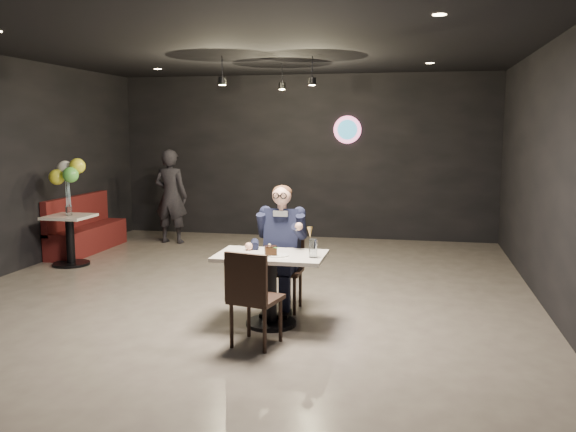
% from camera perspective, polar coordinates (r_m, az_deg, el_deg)
% --- Properties ---
extents(floor, '(9.00, 9.00, 0.00)m').
position_cam_1_polar(floor, '(7.25, -4.99, -7.97)').
color(floor, slate).
rests_on(floor, ground).
extents(wall_sign, '(0.50, 0.06, 0.50)m').
position_cam_1_polar(wall_sign, '(11.20, 5.58, 8.04)').
color(wall_sign, pink).
rests_on(wall_sign, floor).
extents(pendant_lights, '(1.40, 1.20, 0.36)m').
position_cam_1_polar(pendant_lights, '(8.94, -1.40, 13.72)').
color(pendant_lights, black).
rests_on(pendant_lights, floor).
extents(main_table, '(1.10, 0.70, 0.75)m').
position_cam_1_polar(main_table, '(6.29, -1.61, -6.91)').
color(main_table, white).
rests_on(main_table, floor).
extents(chair_far, '(0.42, 0.46, 0.92)m').
position_cam_1_polar(chair_far, '(6.79, -0.52, -5.04)').
color(chair_far, black).
rests_on(chair_far, floor).
extents(chair_near, '(0.51, 0.54, 0.92)m').
position_cam_1_polar(chair_near, '(5.72, -2.99, -7.57)').
color(chair_near, black).
rests_on(chair_near, floor).
extents(seated_man, '(0.60, 0.80, 1.44)m').
position_cam_1_polar(seated_man, '(6.74, -0.53, -2.88)').
color(seated_man, black).
rests_on(seated_man, floor).
extents(dessert_plate, '(0.23, 0.23, 0.01)m').
position_cam_1_polar(dessert_plate, '(6.11, -0.98, -3.69)').
color(dessert_plate, white).
rests_on(dessert_plate, main_table).
extents(cake_slice, '(0.14, 0.13, 0.08)m').
position_cam_1_polar(cake_slice, '(6.09, -1.63, -3.28)').
color(cake_slice, black).
rests_on(cake_slice, dessert_plate).
extents(mint_leaf, '(0.07, 0.04, 0.01)m').
position_cam_1_polar(mint_leaf, '(6.05, -1.22, -2.97)').
color(mint_leaf, '#2F852B').
rests_on(mint_leaf, cake_slice).
extents(sundae_glass, '(0.08, 0.08, 0.18)m').
position_cam_1_polar(sundae_glass, '(6.02, 2.36, -3.04)').
color(sundae_glass, silver).
rests_on(sundae_glass, main_table).
extents(wafer_cone, '(0.07, 0.07, 0.11)m').
position_cam_1_polar(wafer_cone, '(6.06, 2.08, -1.56)').
color(wafer_cone, tan).
rests_on(wafer_cone, sundae_glass).
extents(booth_bench, '(0.46, 1.85, 0.92)m').
position_cam_1_polar(booth_bench, '(10.57, -18.29, -0.70)').
color(booth_bench, '#490F11').
rests_on(booth_bench, floor).
extents(side_table, '(0.62, 0.62, 0.77)m').
position_cam_1_polar(side_table, '(9.59, -19.70, -2.09)').
color(side_table, white).
rests_on(side_table, floor).
extents(balloon_vase, '(0.09, 0.09, 0.14)m').
position_cam_1_polar(balloon_vase, '(9.52, -19.83, 0.48)').
color(balloon_vase, silver).
rests_on(balloon_vase, side_table).
extents(balloon_bunch, '(0.42, 0.42, 0.69)m').
position_cam_1_polar(balloon_bunch, '(9.48, -19.95, 3.01)').
color(balloon_bunch, yellow).
rests_on(balloon_bunch, balloon_vase).
extents(passerby, '(0.63, 0.44, 1.66)m').
position_cam_1_polar(passerby, '(10.97, -10.90, 1.82)').
color(passerby, black).
rests_on(passerby, floor).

